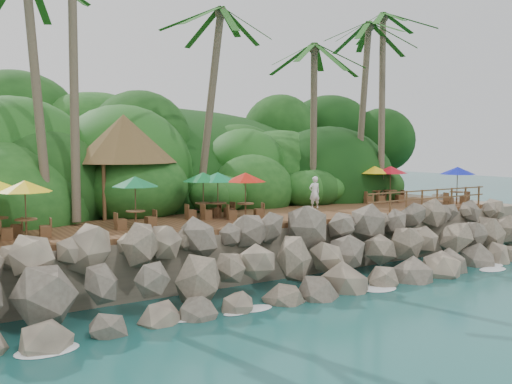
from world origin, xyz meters
TOP-DOWN VIEW (x-y plane):
  - ground at (0.00, 0.00)m, footprint 140.00×140.00m
  - land_base at (0.00, 16.00)m, footprint 32.00×25.20m
  - jungle_hill at (0.00, 23.50)m, footprint 44.80×28.00m
  - seawall at (0.00, 2.00)m, footprint 29.00×4.00m
  - terrace at (0.00, 6.00)m, footprint 26.00×5.00m
  - jungle_foliage at (0.00, 15.00)m, footprint 44.00×16.00m
  - foam_line at (0.00, 0.30)m, footprint 25.20×0.80m
  - palapa at (-4.80, 9.68)m, footprint 4.82×4.82m
  - dining_clusters at (-1.31, 5.90)m, footprint 25.40×4.92m
  - railing at (8.76, 3.65)m, footprint 8.30×0.10m
  - waiter at (3.92, 6.75)m, footprint 0.64×0.45m

SIDE VIEW (x-z plane):
  - ground at x=0.00m, z-range 0.00..0.00m
  - jungle_hill at x=0.00m, z-range -7.70..7.70m
  - jungle_foliage at x=0.00m, z-range -6.00..6.00m
  - foam_line at x=0.00m, z-range 0.00..0.06m
  - land_base at x=0.00m, z-range 0.00..2.10m
  - seawall at x=0.00m, z-range 0.00..2.30m
  - terrace at x=0.00m, z-range 2.10..2.30m
  - railing at x=8.76m, z-range 2.41..3.41m
  - waiter at x=3.92m, z-range 2.30..3.94m
  - dining_clusters at x=-1.31m, z-range 2.97..4.99m
  - palapa at x=-4.80m, z-range 3.49..8.09m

